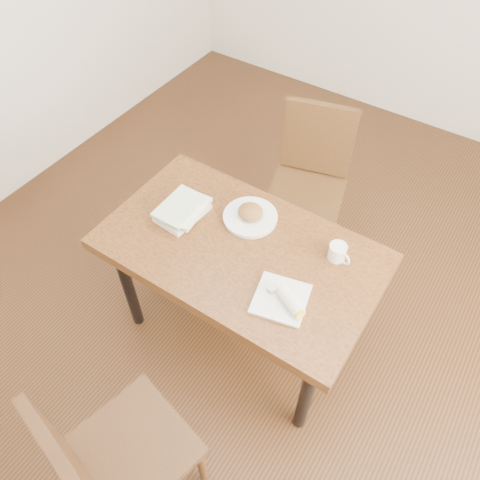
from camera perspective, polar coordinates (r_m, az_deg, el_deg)
The scene contains 9 objects.
ground at distance 2.72m, azimuth -0.00°, elevation -11.01°, with size 4.00×5.00×0.01m, color #472814.
room_walls at distance 1.52m, azimuth -0.00°, elevation 20.70°, with size 4.02×5.02×2.80m.
table at distance 2.16m, azimuth -0.00°, elevation -2.35°, with size 1.26×0.73×0.75m.
chair_near at distance 1.95m, azimuth -15.53°, elevation -24.29°, with size 0.50×0.50×0.95m.
chair_far at distance 2.76m, azimuth 8.55°, elevation 7.84°, with size 0.52×0.52×0.95m.
plate_scone at distance 2.19m, azimuth 1.27°, elevation 3.03°, with size 0.26×0.26×0.08m.
coffee_mug at distance 2.07m, azimuth 11.85°, elevation -1.46°, with size 0.11×0.08×0.08m.
plate_burrito at distance 1.91m, azimuth 5.37°, elevation -7.25°, with size 0.26×0.26×0.07m.
book_stack at distance 2.22m, azimuth -6.99°, elevation 3.64°, with size 0.20×0.26×0.06m.
Camera 1 is at (0.73, -1.11, 2.37)m, focal length 35.00 mm.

